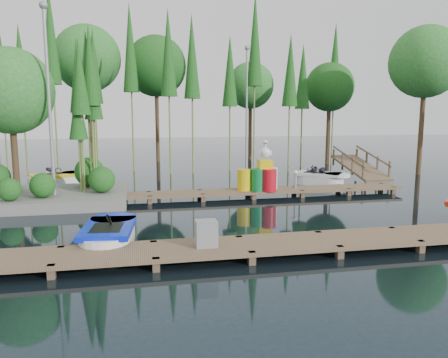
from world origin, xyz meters
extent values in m
plane|color=#1A2831|center=(0.00, 0.00, 0.00)|extent=(90.00, 90.00, 0.00)
cube|color=brown|center=(0.00, -4.50, 0.25)|extent=(18.00, 1.50, 0.10)
cube|color=brown|center=(-4.30, -5.13, 0.05)|extent=(0.16, 0.16, 0.50)
cube|color=brown|center=(-4.30, -3.87, 0.05)|extent=(0.16, 0.16, 0.50)
cube|color=brown|center=(-2.15, -5.13, 0.05)|extent=(0.16, 0.16, 0.50)
cube|color=brown|center=(-2.15, -3.87, 0.05)|extent=(0.16, 0.16, 0.50)
cube|color=brown|center=(0.00, -5.13, 0.05)|extent=(0.16, 0.16, 0.50)
cube|color=brown|center=(0.00, -3.87, 0.05)|extent=(0.16, 0.16, 0.50)
cube|color=brown|center=(2.15, -5.13, 0.05)|extent=(0.16, 0.16, 0.50)
cube|color=brown|center=(2.15, -3.87, 0.05)|extent=(0.16, 0.16, 0.50)
cube|color=brown|center=(4.30, -5.13, 0.05)|extent=(0.16, 0.16, 0.50)
cube|color=brown|center=(4.30, -3.87, 0.05)|extent=(0.16, 0.16, 0.50)
cube|color=brown|center=(1.00, 2.50, 0.25)|extent=(15.00, 1.20, 0.10)
cube|color=brown|center=(-6.10, 2.02, 0.05)|extent=(0.16, 0.16, 0.50)
cube|color=brown|center=(-6.10, 2.98, 0.05)|extent=(0.16, 0.16, 0.50)
cube|color=brown|center=(-4.07, 2.02, 0.05)|extent=(0.16, 0.16, 0.50)
cube|color=brown|center=(-4.07, 2.98, 0.05)|extent=(0.16, 0.16, 0.50)
cube|color=brown|center=(-2.04, 2.02, 0.05)|extent=(0.16, 0.16, 0.50)
cube|color=brown|center=(-2.04, 2.98, 0.05)|extent=(0.16, 0.16, 0.50)
cube|color=brown|center=(-0.01, 2.02, 0.05)|extent=(0.16, 0.16, 0.50)
cube|color=brown|center=(-0.01, 2.98, 0.05)|extent=(0.16, 0.16, 0.50)
cube|color=brown|center=(2.01, 2.02, 0.05)|extent=(0.16, 0.16, 0.50)
cube|color=brown|center=(2.01, 2.98, 0.05)|extent=(0.16, 0.16, 0.50)
cube|color=brown|center=(4.04, 2.02, 0.05)|extent=(0.16, 0.16, 0.50)
cube|color=brown|center=(4.04, 2.98, 0.05)|extent=(0.16, 0.16, 0.50)
cube|color=brown|center=(6.07, 2.02, 0.05)|extent=(0.16, 0.16, 0.50)
cube|color=brown|center=(6.07, 2.98, 0.05)|extent=(0.16, 0.16, 0.50)
cube|color=brown|center=(8.10, 2.02, 0.05)|extent=(0.16, 0.16, 0.50)
cube|color=brown|center=(8.10, 2.98, 0.05)|extent=(0.16, 0.16, 0.50)
cube|color=slate|center=(-6.00, 3.00, 0.18)|extent=(6.20, 4.20, 0.42)
sphere|color=#205C1D|center=(-5.80, 2.00, 0.84)|extent=(0.90, 0.90, 0.90)
sphere|color=#205C1D|center=(-4.40, 4.20, 0.99)|extent=(1.20, 1.20, 1.20)
sphere|color=#205C1D|center=(-6.80, 1.60, 0.79)|extent=(0.80, 0.80, 0.80)
sphere|color=#205C1D|center=(-3.80, 2.60, 0.89)|extent=(1.00, 1.00, 1.00)
cylinder|color=#47321E|center=(-7.00, 3.40, 2.00)|extent=(0.24, 0.24, 3.60)
sphere|color=#337D2F|center=(-7.00, 3.40, 4.20)|extent=(3.20, 3.20, 3.20)
cylinder|color=olive|center=(-4.25, 3.56, 2.97)|extent=(0.07, 0.07, 5.93)
cone|color=#205C1D|center=(-4.25, 3.56, 5.04)|extent=(0.70, 0.70, 2.97)
cylinder|color=olive|center=(-4.57, 3.40, 2.83)|extent=(0.07, 0.07, 5.66)
cone|color=#205C1D|center=(-4.57, 3.40, 4.81)|extent=(0.70, 0.70, 2.83)
cylinder|color=olive|center=(-4.07, 3.59, 2.61)|extent=(0.07, 0.07, 5.22)
cone|color=#205C1D|center=(-4.07, 3.59, 4.44)|extent=(0.70, 0.70, 2.61)
cylinder|color=olive|center=(-4.44, 2.78, 2.76)|extent=(0.07, 0.07, 5.53)
cone|color=#205C1D|center=(-4.44, 2.78, 4.70)|extent=(0.70, 0.70, 2.76)
cylinder|color=olive|center=(-4.59, 2.90, 2.01)|extent=(0.07, 0.07, 4.01)
cone|color=#205C1D|center=(-4.59, 2.90, 3.41)|extent=(0.70, 0.70, 2.01)
cylinder|color=olive|center=(-4.13, 3.45, 3.05)|extent=(0.07, 0.07, 6.11)
cone|color=#205C1D|center=(-4.13, 3.45, 5.19)|extent=(0.70, 0.70, 3.05)
cylinder|color=#47321E|center=(12.74, 6.90, 3.03)|extent=(0.26, 0.26, 6.06)
sphere|color=#337D2F|center=(12.74, 6.90, 6.06)|extent=(3.81, 3.81, 3.81)
cylinder|color=#47321E|center=(9.99, 12.65, 2.51)|extent=(0.26, 0.26, 5.02)
sphere|color=#205C1D|center=(9.99, 12.65, 5.02)|extent=(3.16, 3.16, 3.16)
cylinder|color=#47321E|center=(5.74, 16.70, 2.65)|extent=(0.26, 0.26, 5.31)
sphere|color=#337D2F|center=(5.74, 16.70, 5.31)|extent=(3.34, 3.34, 3.34)
cylinder|color=#47321E|center=(-1.00, 16.03, 3.23)|extent=(0.26, 0.26, 6.46)
sphere|color=#205C1D|center=(-1.00, 16.03, 6.46)|extent=(4.06, 4.06, 4.06)
cylinder|color=#47321E|center=(-5.41, 16.00, 3.43)|extent=(0.26, 0.26, 6.85)
sphere|color=#337D2F|center=(-5.41, 16.00, 6.85)|extent=(4.31, 4.31, 4.31)
cylinder|color=olive|center=(-9.73, 12.48, 4.18)|extent=(0.09, 0.09, 8.36)
cylinder|color=olive|center=(-8.16, 10.23, 3.74)|extent=(0.09, 0.09, 7.48)
cone|color=#205C1D|center=(-8.16, 10.23, 5.83)|extent=(0.90, 0.90, 4.11)
cylinder|color=olive|center=(-6.71, 10.82, 4.83)|extent=(0.09, 0.09, 9.66)
cone|color=#205C1D|center=(-6.71, 10.82, 7.54)|extent=(0.90, 0.90, 5.31)
cylinder|color=olive|center=(-4.68, 11.83, 3.85)|extent=(0.09, 0.09, 7.69)
cone|color=#205C1D|center=(-4.68, 11.83, 6.00)|extent=(0.90, 0.90, 4.23)
cylinder|color=olive|center=(-2.63, 11.48, 4.49)|extent=(0.09, 0.09, 8.99)
cone|color=#205C1D|center=(-2.63, 11.48, 7.01)|extent=(0.90, 0.90, 4.94)
cylinder|color=olive|center=(-0.63, 9.87, 4.22)|extent=(0.09, 0.09, 8.44)
cone|color=#205C1D|center=(-0.63, 9.87, 6.58)|extent=(0.90, 0.90, 4.64)
cylinder|color=olive|center=(0.65, 10.00, 4.11)|extent=(0.09, 0.09, 8.22)
cone|color=#205C1D|center=(0.65, 10.00, 6.41)|extent=(0.90, 0.90, 4.52)
cylinder|color=olive|center=(2.96, 10.87, 3.70)|extent=(0.09, 0.09, 7.41)
cone|color=#205C1D|center=(2.96, 10.87, 5.78)|extent=(0.90, 0.90, 4.07)
cylinder|color=olive|center=(4.49, 11.10, 4.89)|extent=(0.09, 0.09, 9.77)
cone|color=#205C1D|center=(4.49, 11.10, 7.62)|extent=(0.90, 0.90, 5.38)
cylinder|color=olive|center=(6.24, 9.83, 3.70)|extent=(0.09, 0.09, 7.40)
cone|color=#205C1D|center=(6.24, 9.83, 5.77)|extent=(0.90, 0.90, 4.07)
cylinder|color=olive|center=(7.63, 11.42, 3.57)|extent=(0.09, 0.09, 7.14)
cone|color=#205C1D|center=(7.63, 11.42, 5.57)|extent=(0.90, 0.90, 3.93)
cylinder|color=olive|center=(10.17, 12.43, 4.31)|extent=(0.09, 0.09, 8.61)
cone|color=#205C1D|center=(10.17, 12.43, 6.72)|extent=(0.90, 0.90, 4.74)
cylinder|color=gray|center=(-5.50, 2.50, 3.50)|extent=(0.12, 0.12, 7.00)
sphere|color=gray|center=(-5.50, 2.50, 7.10)|extent=(0.30, 0.30, 0.30)
cylinder|color=gray|center=(4.00, 11.00, 3.50)|extent=(0.12, 0.12, 7.00)
sphere|color=gray|center=(4.00, 11.00, 7.10)|extent=(0.30, 0.30, 0.30)
cube|color=brown|center=(9.00, 6.50, 0.55)|extent=(1.50, 3.94, 0.95)
cube|color=brown|center=(8.30, 4.90, 0.59)|extent=(0.08, 0.08, 0.90)
cube|color=brown|center=(8.30, 6.00, 0.70)|extent=(0.08, 0.08, 0.90)
cube|color=brown|center=(8.30, 7.10, 0.81)|extent=(0.08, 0.08, 0.90)
cube|color=brown|center=(8.30, 8.20, 0.92)|extent=(0.08, 0.08, 0.90)
cube|color=brown|center=(8.30, 6.50, 1.15)|extent=(0.06, 3.54, 0.83)
cube|color=brown|center=(9.70, 4.90, 0.59)|extent=(0.08, 0.08, 0.90)
cube|color=brown|center=(9.70, 6.00, 0.70)|extent=(0.08, 0.08, 0.90)
cube|color=brown|center=(9.70, 7.10, 0.81)|extent=(0.08, 0.08, 0.90)
cube|color=brown|center=(9.70, 8.20, 0.92)|extent=(0.08, 0.08, 0.90)
cube|color=brown|center=(9.70, 6.50, 1.15)|extent=(0.06, 3.54, 0.83)
cube|color=white|center=(-3.26, -3.14, 0.20)|extent=(1.31, 1.32, 0.55)
cylinder|color=white|center=(-3.19, -2.54, 0.20)|extent=(1.31, 1.31, 0.55)
cylinder|color=white|center=(-3.32, -3.75, 0.20)|extent=(1.31, 1.31, 0.55)
cube|color=#081FD2|center=(-3.26, -3.14, 0.50)|extent=(1.43, 2.20, 0.14)
cylinder|color=#081FD2|center=(-3.17, -2.27, 0.50)|extent=(1.34, 1.34, 0.14)
cube|color=black|center=(-3.28, -3.34, 0.54)|extent=(0.84, 1.06, 0.06)
torus|color=black|center=(-3.24, -3.00, 0.70)|extent=(0.18, 0.29, 0.26)
cube|color=white|center=(-6.23, 7.00, 0.20)|extent=(1.64, 1.64, 0.56)
cylinder|color=white|center=(-5.67, 7.26, 0.20)|extent=(1.63, 1.63, 0.56)
cylinder|color=white|center=(-6.79, 6.74, 0.20)|extent=(1.63, 1.63, 0.56)
cube|color=yellow|center=(-6.23, 7.00, 0.51)|extent=(2.47, 2.04, 0.14)
cylinder|color=yellow|center=(-5.41, 7.38, 0.51)|extent=(1.67, 1.67, 0.14)
cube|color=black|center=(-6.41, 6.91, 0.56)|extent=(1.24, 1.12, 0.06)
torus|color=black|center=(-6.09, 7.07, 0.72)|extent=(0.32, 0.26, 0.27)
imported|color=#1E1E2D|center=(-6.46, 6.89, 0.81)|extent=(0.54, 0.49, 1.00)
cube|color=white|center=(6.05, 5.02, 0.20)|extent=(1.66, 1.65, 0.54)
cylinder|color=white|center=(6.53, 4.67, 0.20)|extent=(1.65, 1.65, 0.54)
cylinder|color=white|center=(5.58, 5.38, 0.20)|extent=(1.65, 1.65, 0.54)
cube|color=white|center=(6.05, 5.02, 0.49)|extent=(2.36, 2.19, 0.14)
cylinder|color=white|center=(6.74, 4.50, 0.49)|extent=(1.68, 1.68, 0.14)
cube|color=black|center=(5.90, 5.14, 0.53)|extent=(1.21, 1.17, 0.06)
torus|color=black|center=(6.17, 4.93, 0.69)|extent=(0.30, 0.28, 0.26)
imported|color=#1E1E2D|center=(5.86, 5.17, 0.74)|extent=(0.49, 0.47, 0.88)
imported|color=#1E1E2D|center=(6.34, 5.23, 0.68)|extent=(0.38, 0.36, 0.67)
cube|color=gray|center=(-0.94, -4.50, 0.61)|extent=(0.50, 0.42, 0.61)
cylinder|color=yellow|center=(1.74, 2.50, 0.73)|extent=(0.57, 0.57, 0.85)
cylinder|color=#0D7B34|center=(2.27, 2.30, 0.74)|extent=(0.59, 0.59, 0.88)
cylinder|color=white|center=(2.86, 2.60, 0.74)|extent=(0.59, 0.59, 0.88)
cylinder|color=red|center=(2.66, 2.11, 0.74)|extent=(0.59, 0.59, 0.88)
cube|color=yellow|center=(2.56, 2.40, 1.35)|extent=(0.54, 0.54, 0.34)
sphere|color=white|center=(2.56, 2.40, 1.81)|extent=(0.43, 0.43, 0.43)
cylinder|color=white|center=(2.56, 2.40, 2.06)|extent=(0.10, 0.10, 0.29)
sphere|color=white|center=(2.56, 2.40, 2.23)|extent=(0.20, 0.20, 0.20)
cone|color=orange|center=(2.56, 2.20, 2.21)|extent=(0.10, 0.29, 0.10)
cube|color=white|center=(2.56, 2.40, 1.81)|extent=(0.54, 0.06, 0.18)
cylinder|color=gray|center=(3.92, 2.50, 0.58)|extent=(0.09, 0.09, 0.57)
sphere|color=white|center=(3.92, 2.50, 0.96)|extent=(0.19, 0.19, 0.19)
cube|color=gray|center=(3.92, 2.50, 0.96)|extent=(0.47, 0.04, 0.04)
cone|color=orange|center=(3.92, 2.39, 0.96)|extent=(0.04, 0.09, 0.04)
camera|label=1|loc=(-2.51, -14.31, 3.43)|focal=35.00mm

